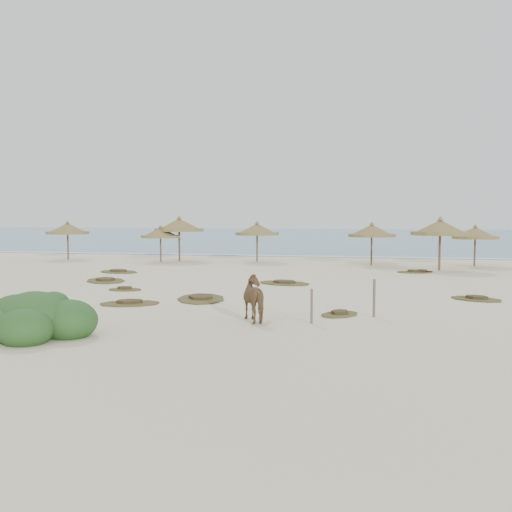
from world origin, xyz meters
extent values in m
plane|color=beige|center=(0.00, 0.00, 0.00)|extent=(160.00, 160.00, 0.00)
cube|color=#2B5981|center=(0.00, 75.00, 0.00)|extent=(200.00, 100.00, 0.01)
cube|color=white|center=(0.00, 26.00, 0.00)|extent=(70.00, 0.60, 0.01)
cylinder|color=brown|center=(-16.95, 19.13, 1.07)|extent=(0.12, 0.12, 2.14)
cylinder|color=olive|center=(-16.95, 19.13, 1.96)|extent=(3.96, 3.96, 0.18)
cone|color=olive|center=(-16.95, 19.13, 2.29)|extent=(3.83, 3.83, 0.76)
cone|color=olive|center=(-16.95, 19.13, 2.75)|extent=(0.37, 0.37, 0.22)
cylinder|color=brown|center=(-9.42, 18.37, 0.97)|extent=(0.11, 0.11, 1.93)
cylinder|color=olive|center=(-9.42, 18.37, 1.77)|extent=(3.01, 3.01, 0.17)
cone|color=olive|center=(-9.42, 18.37, 2.07)|extent=(2.91, 2.91, 0.69)
cone|color=olive|center=(-9.42, 18.37, 2.48)|extent=(0.33, 0.33, 0.20)
cylinder|color=brown|center=(-8.43, 19.43, 1.21)|extent=(0.14, 0.14, 2.41)
cylinder|color=olive|center=(-8.43, 19.43, 2.21)|extent=(3.97, 3.97, 0.21)
cone|color=olive|center=(-8.43, 19.43, 2.58)|extent=(3.84, 3.84, 0.86)
cone|color=olive|center=(-8.43, 19.43, 3.10)|extent=(0.41, 0.41, 0.25)
cylinder|color=brown|center=(-2.89, 19.87, 1.07)|extent=(0.12, 0.12, 2.14)
cylinder|color=olive|center=(-2.89, 19.87, 1.95)|extent=(3.40, 3.40, 0.18)
cone|color=olive|center=(-2.89, 19.87, 2.29)|extent=(3.29, 3.29, 0.76)
cone|color=olive|center=(-2.89, 19.87, 2.75)|extent=(0.37, 0.37, 0.22)
cylinder|color=brown|center=(4.95, 18.48, 1.06)|extent=(0.12, 0.12, 2.12)
cylinder|color=olive|center=(4.95, 18.48, 1.94)|extent=(3.36, 3.36, 0.18)
cone|color=olive|center=(4.95, 18.48, 2.27)|extent=(3.25, 3.25, 0.76)
cone|color=olive|center=(4.95, 18.48, 2.73)|extent=(0.36, 0.36, 0.22)
cylinder|color=brown|center=(8.87, 15.79, 1.19)|extent=(0.14, 0.14, 2.37)
cylinder|color=olive|center=(8.87, 15.79, 2.17)|extent=(3.71, 3.71, 0.20)
cone|color=olive|center=(8.87, 15.79, 2.54)|extent=(3.58, 3.58, 0.85)
cone|color=olive|center=(8.87, 15.79, 3.05)|extent=(0.41, 0.41, 0.25)
cylinder|color=brown|center=(11.35, 19.11, 1.00)|extent=(0.11, 0.11, 2.00)
cylinder|color=olive|center=(11.35, 19.11, 1.83)|extent=(2.97, 2.97, 0.17)
cone|color=olive|center=(11.35, 19.11, 2.15)|extent=(2.87, 2.87, 0.72)
cone|color=olive|center=(11.35, 19.11, 2.58)|extent=(0.34, 0.34, 0.21)
imported|color=olive|center=(1.74, -2.21, 0.69)|extent=(1.51, 1.79, 1.39)
cylinder|color=brown|center=(3.39, -2.26, 0.52)|extent=(0.10, 0.10, 1.04)
cylinder|color=brown|center=(5.19, -0.76, 0.60)|extent=(0.11, 0.11, 1.20)
ellipsoid|color=#2C5223|center=(-3.52, -5.67, 0.51)|extent=(1.87, 1.87, 1.40)
ellipsoid|color=#2C5223|center=(-2.68, -5.39, 0.42)|extent=(1.49, 1.49, 1.12)
ellipsoid|color=#2C5223|center=(-4.26, -5.30, 0.47)|extent=(1.59, 1.59, 1.19)
ellipsoid|color=#2C5223|center=(-3.33, -6.33, 0.37)|extent=(1.40, 1.40, 1.05)
ellipsoid|color=#2C5223|center=(-3.89, -6.14, 0.35)|extent=(1.31, 1.31, 0.98)
ellipsoid|color=#2C5223|center=(-2.96, -4.83, 0.33)|extent=(1.12, 1.12, 0.84)
ellipsoid|color=#2C5223|center=(-3.24, -5.21, 0.84)|extent=(0.84, 0.84, 0.63)
ellipsoid|color=#2C5223|center=(-3.80, -5.58, 0.89)|extent=(0.75, 0.75, 0.56)
camera|label=1|loc=(5.22, -18.92, 3.17)|focal=40.00mm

